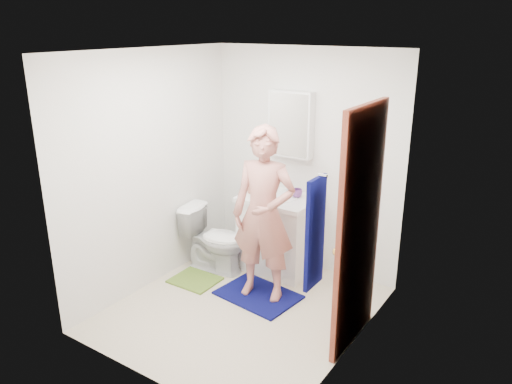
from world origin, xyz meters
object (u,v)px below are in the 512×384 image
(toothbrush_cup, at_px, (297,193))
(soap_dispenser, at_px, (253,185))
(toilet, at_px, (215,239))
(man, at_px, (264,215))
(vanity_cabinet, at_px, (278,236))
(towel, at_px, (315,233))
(medicine_cabinet, at_px, (291,124))

(toothbrush_cup, bearing_deg, soap_dispenser, -161.41)
(toilet, distance_m, man, 0.94)
(vanity_cabinet, height_order, towel, towel)
(towel, bearing_deg, vanity_cabinet, 128.47)
(vanity_cabinet, xyz_separation_m, toilet, (-0.58, -0.39, -0.04))
(toothbrush_cup, bearing_deg, vanity_cabinet, -148.54)
(toilet, bearing_deg, vanity_cabinet, -64.25)
(towel, distance_m, man, 1.39)
(man, bearing_deg, soap_dispenser, 120.67)
(medicine_cabinet, bearing_deg, toilet, -133.07)
(soap_dispenser, xyz_separation_m, toothbrush_cup, (0.46, 0.16, -0.05))
(vanity_cabinet, xyz_separation_m, towel, (1.18, -1.48, 0.85))
(vanity_cabinet, height_order, toothbrush_cup, toothbrush_cup)
(vanity_cabinet, bearing_deg, toilet, -145.82)
(soap_dispenser, distance_m, toothbrush_cup, 0.49)
(towel, xyz_separation_m, man, (-0.99, 0.90, -0.37))
(towel, bearing_deg, toilet, 148.07)
(medicine_cabinet, distance_m, toilet, 1.50)
(medicine_cabinet, height_order, toilet, medicine_cabinet)
(medicine_cabinet, height_order, toothbrush_cup, medicine_cabinet)
(soap_dispenser, bearing_deg, towel, -44.00)
(soap_dispenser, relative_size, man, 0.11)
(toilet, distance_m, soap_dispenser, 0.73)
(medicine_cabinet, xyz_separation_m, man, (0.19, -0.81, -0.72))
(medicine_cabinet, distance_m, soap_dispenser, 0.77)
(vanity_cabinet, height_order, medicine_cabinet, medicine_cabinet)
(soap_dispenser, distance_m, man, 0.73)
(vanity_cabinet, bearing_deg, man, -72.32)
(man, bearing_deg, towel, -53.85)
(medicine_cabinet, xyz_separation_m, soap_dispenser, (-0.30, -0.28, -0.66))
(vanity_cabinet, bearing_deg, toothbrush_cup, 31.46)
(toothbrush_cup, xyz_separation_m, man, (0.02, -0.69, -0.02))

